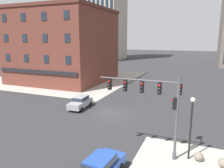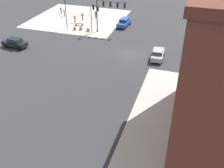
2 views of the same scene
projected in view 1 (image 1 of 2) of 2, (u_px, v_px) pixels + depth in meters
ground_plane at (110, 113)px, 28.06m from camera, size 320.00×320.00×0.00m
sidewalk_far_corner at (67, 78)px, 53.64m from camera, size 32.00×32.00×0.02m
traffic_signal_main at (157, 100)px, 17.17m from camera, size 6.54×2.09×6.60m
bollard_sphere_curb_a at (199, 156)px, 17.07m from camera, size 0.71×0.71×0.71m
bollard_sphere_curb_b at (223, 163)px, 16.18m from camera, size 0.71×0.71×0.71m
street_lamp_corner_near at (191, 121)px, 16.74m from camera, size 0.36×0.36×5.05m
car_main_southbound_near at (80, 102)px, 29.94m from camera, size 2.07×4.49×1.68m
car_main_southbound_far at (101, 167)px, 14.67m from camera, size 2.18×4.54×1.68m
storefront_block_near_corner at (64, 45)px, 48.90m from camera, size 19.34×18.77×15.78m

